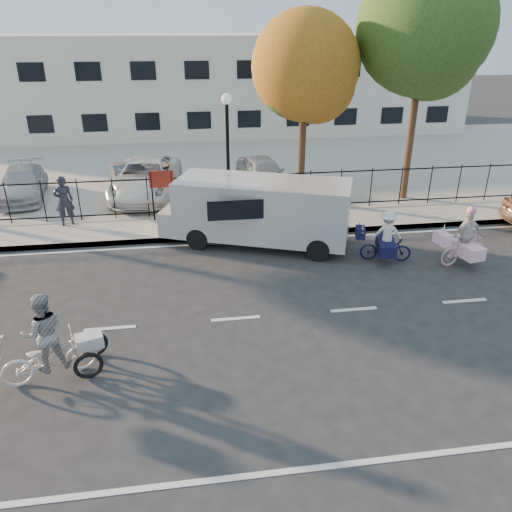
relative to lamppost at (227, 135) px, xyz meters
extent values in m
plane|color=#333334|center=(-0.50, -6.80, -3.11)|extent=(120.00, 120.00, 0.00)
cube|color=#A8A399|center=(-0.50, -1.75, -3.04)|extent=(60.00, 0.10, 0.15)
cube|color=#A8A399|center=(-0.50, -0.70, -3.04)|extent=(60.00, 2.20, 0.15)
cube|color=#A8A399|center=(-0.50, 8.20, -3.04)|extent=(60.00, 15.60, 0.15)
cube|color=silver|center=(-0.50, 18.20, -0.11)|extent=(34.00, 10.00, 6.00)
cylinder|color=black|center=(0.00, 0.00, -0.96)|extent=(0.12, 0.12, 4.00)
sphere|color=white|center=(0.00, 0.00, 1.19)|extent=(0.36, 0.36, 0.36)
cylinder|color=black|center=(-2.70, 0.00, -2.06)|extent=(0.06, 0.06, 1.80)
cylinder|color=black|center=(-2.00, 0.00, -2.06)|extent=(0.06, 0.06, 1.80)
cube|color=#59140F|center=(-2.35, 0.00, -1.46)|extent=(0.85, 0.04, 0.60)
imported|color=silver|center=(-4.44, -8.47, -2.63)|extent=(1.94, 1.16, 0.96)
imported|color=silver|center=(-4.44, -8.47, -2.04)|extent=(0.97, 0.85, 1.68)
torus|color=black|center=(-3.68, -8.61, -2.81)|extent=(0.60, 0.26, 0.60)
torus|color=black|center=(-3.68, -7.86, -2.81)|extent=(0.60, 0.26, 0.60)
cube|color=white|center=(-3.68, -8.23, -2.47)|extent=(0.62, 0.52, 0.27)
imported|color=#FFC2D0|center=(6.56, -4.71, -2.64)|extent=(1.64, 0.73, 0.95)
imported|color=silver|center=(6.56, -4.71, -2.15)|extent=(0.93, 0.52, 1.50)
cube|color=#FDC0D9|center=(5.72, -4.86, -2.16)|extent=(0.38, 0.57, 0.34)
cone|color=silver|center=(5.72, -4.86, -1.86)|extent=(0.11, 0.11, 0.30)
cube|color=#FDC0D9|center=(6.56, -4.71, -2.59)|extent=(0.74, 1.31, 0.38)
sphere|color=pink|center=(6.56, -4.71, -1.42)|extent=(0.27, 0.27, 0.27)
imported|color=black|center=(4.36, -4.11, -2.71)|extent=(1.60, 0.88, 0.80)
imported|color=white|center=(4.36, -4.11, -2.22)|extent=(1.00, 0.72, 1.39)
cube|color=black|center=(3.59, -3.92, -2.23)|extent=(0.37, 0.53, 0.32)
cone|color=gold|center=(3.59, -3.76, -2.05)|extent=(0.11, 0.21, 0.28)
cone|color=gold|center=(3.59, -4.08, -2.05)|extent=(0.11, 0.21, 0.28)
cube|color=black|center=(4.36, -4.11, -2.63)|extent=(0.75, 1.23, 0.35)
cube|color=silver|center=(0.87, -2.30, -1.90)|extent=(5.81, 3.84, 1.82)
cube|color=silver|center=(-2.10, -2.30, -2.41)|extent=(1.18, 2.02, 0.81)
cylinder|color=black|center=(-1.04, -3.19, -2.76)|extent=(0.75, 0.50, 0.71)
cylinder|color=black|center=(-1.04, -1.41, -2.76)|extent=(0.75, 0.50, 0.71)
cylinder|color=black|center=(2.79, -3.19, -2.76)|extent=(0.75, 0.50, 0.71)
cylinder|color=black|center=(2.79, -1.41, -2.76)|extent=(0.75, 0.50, 0.71)
imported|color=black|center=(-5.71, -0.02, -2.08)|extent=(0.74, 0.60, 1.76)
imported|color=#B5B7BE|center=(-8.03, 3.34, -2.36)|extent=(2.20, 4.31, 1.20)
imported|color=white|center=(-3.10, 2.95, -2.23)|extent=(3.00, 5.51, 1.47)
imported|color=#52555A|center=(-3.81, 3.45, -2.37)|extent=(2.01, 3.76, 1.18)
imported|color=#A6A9AE|center=(1.78, 3.33, -2.30)|extent=(2.22, 4.08, 1.32)
cylinder|color=#442D1D|center=(2.97, 1.40, -0.84)|extent=(0.28, 0.28, 4.55)
sphere|color=#9F6219|center=(2.97, 1.40, 2.09)|extent=(3.90, 3.90, 3.90)
sphere|color=#9F6219|center=(3.47, 1.60, 1.44)|extent=(2.86, 2.86, 2.86)
cylinder|color=#442D1D|center=(7.22, 1.20, -0.27)|extent=(0.28, 0.28, 5.68)
sphere|color=#385B1E|center=(7.22, 1.20, 3.38)|extent=(4.87, 4.87, 4.87)
sphere|color=#385B1E|center=(7.72, 1.40, 2.57)|extent=(3.57, 3.57, 3.57)
camera|label=1|loc=(-1.51, -17.19, 3.42)|focal=35.00mm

